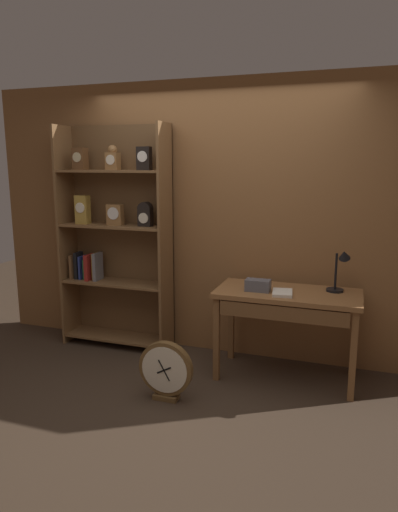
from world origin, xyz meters
TOP-DOWN VIEW (x-y plane):
  - ground_plane at (0.00, 0.00)m, footprint 10.00×10.00m
  - back_wood_panel at (0.00, 1.31)m, footprint 4.80×0.05m
  - bookshelf at (-1.02, 1.13)m, footprint 1.12×0.33m
  - workbench at (0.74, 0.88)m, footprint 1.20×0.58m
  - desk_lamp at (1.14, 1.01)m, footprint 0.19×0.19m
  - toolbox_small at (0.49, 0.84)m, footprint 0.21×0.12m
  - open_repair_manual at (0.71, 0.80)m, footprint 0.19×0.24m
  - round_clock_large at (-0.10, 0.21)m, footprint 0.44×0.11m

SIDE VIEW (x-z plane):
  - ground_plane at x=0.00m, z-range 0.00..0.00m
  - round_clock_large at x=-0.10m, z-range 0.00..0.48m
  - workbench at x=0.74m, z-range 0.29..1.06m
  - open_repair_manual at x=0.71m, z-range 0.78..0.80m
  - toolbox_small at x=0.49m, z-range 0.78..0.87m
  - desk_lamp at x=1.14m, z-range 0.79..1.17m
  - bookshelf at x=-1.02m, z-range 0.01..2.21m
  - back_wood_panel at x=0.00m, z-range 0.00..2.60m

